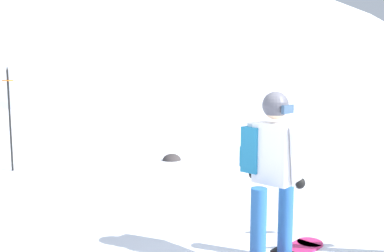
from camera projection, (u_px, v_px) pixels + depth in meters
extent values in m
ellipsoid|color=white|center=(171.00, 89.00, 38.75)|extent=(43.09, 38.78, 17.56)
cylinder|color=#D11E5B|center=(310.00, 243.00, 4.89)|extent=(0.28, 0.28, 0.02)
cylinder|color=#235699|center=(285.00, 218.00, 4.44)|extent=(0.15, 0.15, 0.82)
cylinder|color=#235699|center=(258.00, 231.00, 4.09)|extent=(0.15, 0.15, 0.82)
cube|color=silver|center=(274.00, 153.00, 4.17)|extent=(0.39, 0.42, 0.58)
cylinder|color=silver|center=(254.00, 150.00, 4.32)|extent=(0.20, 0.18, 0.57)
cylinder|color=silver|center=(296.00, 157.00, 4.01)|extent=(0.20, 0.18, 0.57)
sphere|color=black|center=(254.00, 174.00, 4.40)|extent=(0.11, 0.11, 0.11)
sphere|color=black|center=(299.00, 183.00, 4.06)|extent=(0.11, 0.11, 0.11)
cube|color=teal|center=(257.00, 148.00, 4.30)|extent=(0.33, 0.31, 0.44)
cube|color=teal|center=(248.00, 155.00, 4.38)|extent=(0.20, 0.17, 0.20)
sphere|color=beige|center=(275.00, 108.00, 4.11)|extent=(0.21, 0.21, 0.21)
sphere|color=#4C4C56|center=(275.00, 105.00, 4.11)|extent=(0.25, 0.25, 0.25)
cube|color=navy|center=(288.00, 109.00, 4.02)|extent=(0.16, 0.12, 0.08)
cylinder|color=black|center=(10.00, 121.00, 8.20)|extent=(0.04, 0.04, 1.87)
cylinder|color=orange|center=(8.00, 81.00, 8.10)|extent=(0.20, 0.20, 0.02)
cone|color=black|center=(7.00, 68.00, 8.07)|extent=(0.04, 0.04, 0.08)
ellipsoid|color=#383333|center=(172.00, 160.00, 9.24)|extent=(0.39, 0.33, 0.27)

